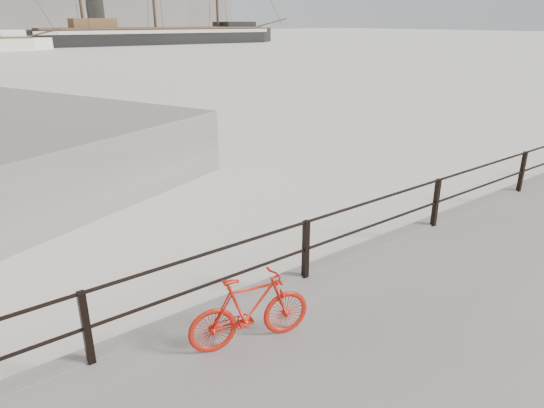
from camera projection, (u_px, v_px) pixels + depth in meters
ground at (425, 238)px, 10.21m from camera, size 400.00×400.00×0.00m
guardrail at (436, 203)px, 9.80m from camera, size 28.00×0.10×1.00m
bicycle at (250, 310)px, 6.19m from camera, size 1.65×0.64×0.99m
barque_black at (157, 44)px, 90.89m from camera, size 57.98×23.41×32.25m
industrial_west at (10, 0)px, 122.11m from camera, size 32.00×18.00×18.00m
industrial_east at (194, 11)px, 163.26m from camera, size 20.00×16.00×14.00m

